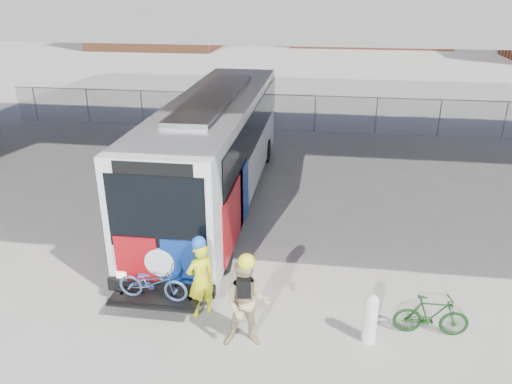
% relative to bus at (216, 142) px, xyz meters
% --- Properties ---
extents(ground, '(160.00, 160.00, 0.00)m').
position_rel_bus_xyz_m(ground, '(2.00, -2.89, -2.11)').
color(ground, '#9E9991').
rests_on(ground, ground).
extents(bus, '(2.67, 12.90, 3.69)m').
position_rel_bus_xyz_m(bus, '(0.00, 0.00, 0.00)').
color(bus, silver).
rests_on(bus, ground).
extents(chainlink_fence, '(30.00, 0.06, 30.00)m').
position_rel_bus_xyz_m(chainlink_fence, '(2.00, 9.11, -0.69)').
color(chainlink_fence, gray).
rests_on(chainlink_fence, ground).
extents(bollard, '(0.30, 0.30, 1.13)m').
position_rel_bus_xyz_m(bollard, '(4.71, -6.74, -1.50)').
color(bollard, silver).
rests_on(bollard, ground).
extents(cyclist_hivis, '(0.78, 0.76, 1.98)m').
position_rel_bus_xyz_m(cyclist_hivis, '(1.01, -6.33, -1.16)').
color(cyclist_hivis, yellow).
rests_on(cyclist_hivis, ground).
extents(cyclist_tan, '(1.05, 0.87, 2.14)m').
position_rel_bus_xyz_m(cyclist_tan, '(2.20, -7.21, -1.10)').
color(cyclist_tan, tan).
rests_on(cyclist_tan, ground).
extents(bike_parked, '(1.58, 0.47, 0.95)m').
position_rel_bus_xyz_m(bike_parked, '(6.01, -6.33, -1.64)').
color(bike_parked, '#123A13').
rests_on(bike_parked, ground).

